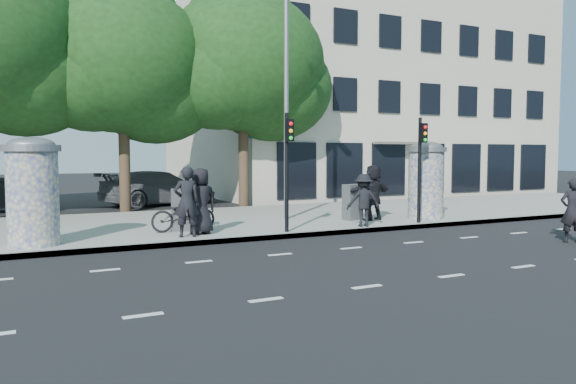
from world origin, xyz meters
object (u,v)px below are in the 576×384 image
traffic_pole_near (288,159)px  cabinet_right (352,202)px  man_road (572,210)px  car_right (159,188)px  bicycle (183,214)px  car_mid (0,195)px  ped_d (364,200)px  cabinet_left (182,210)px  ped_a (200,201)px  ad_column_left (33,189)px  street_lamp (287,82)px  ad_column_right (426,178)px  traffic_pole_far (421,159)px  ped_f (373,192)px  ped_b (187,202)px

traffic_pole_near → cabinet_right: traffic_pole_near is taller
man_road → car_right: size_ratio=0.32×
bicycle → car_mid: car_mid is taller
ped_d → cabinet_left: 5.51m
bicycle → car_right: bearing=-10.5°
ped_a → car_mid: 11.97m
ad_column_left → car_mid: 10.89m
ad_column_left → car_mid: size_ratio=0.64×
traffic_pole_near → cabinet_right: bearing=26.4°
car_mid → car_right: (6.56, 0.00, 0.11)m
ped_d → bicycle: size_ratio=0.86×
traffic_pole_near → bicycle: size_ratio=1.81×
street_lamp → bicycle: size_ratio=4.26×
traffic_pole_near → ped_a: (-2.36, 0.69, -1.15)m
traffic_pole_near → man_road: 7.83m
ped_d → ped_a: bearing=12.6°
ped_a → bicycle: ped_a is taller
cabinet_left → ad_column_right: bearing=8.1°
traffic_pole_far → ped_f: bearing=126.9°
ped_a → man_road: ped_a is taller
man_road → car_right: 17.41m
ped_b → car_mid: ped_b is taller
traffic_pole_near → street_lamp: (1.40, 2.84, 2.56)m
cabinet_right → car_right: size_ratio=0.22×
traffic_pole_far → car_mid: (-12.23, 11.53, -1.54)m
traffic_pole_far → car_right: bearing=116.2°
ad_column_right → street_lamp: (-4.40, 1.93, 3.26)m
ad_column_left → ped_d: (9.24, -0.65, -0.58)m
street_lamp → car_mid: 13.05m
man_road → cabinet_left: man_road is taller
bicycle → cabinet_left: 0.19m
ad_column_left → man_road: (13.01, -4.99, -0.67)m
ad_column_left → ped_d: size_ratio=1.64×
ped_b → bicycle: size_ratio=1.02×
street_lamp → bicycle: street_lamp is taller
man_road → traffic_pole_far: bearing=-39.7°
cabinet_right → car_right: bearing=103.1°
ped_d → ad_column_right: bearing=-145.1°
ped_d → ped_f: ped_f is taller
traffic_pole_near → ped_a: traffic_pole_near is taller
ad_column_right → ped_b: ad_column_right is taller
ad_column_right → traffic_pole_near: 5.91m
ad_column_right → traffic_pole_near: size_ratio=0.78×
cabinet_left → ped_a: bearing=-60.5°
car_mid → ped_b: bearing=-134.2°
ped_a → cabinet_right: ped_a is taller
traffic_pole_near → traffic_pole_far: size_ratio=1.00×
traffic_pole_near → ad_column_left: bearing=173.9°
traffic_pole_far → car_right: 12.93m
traffic_pole_near → ped_f: (3.85, 1.27, -1.14)m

